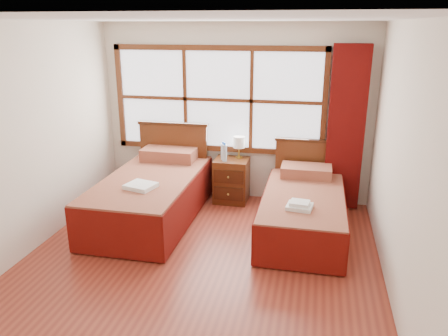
# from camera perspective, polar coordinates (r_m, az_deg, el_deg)

# --- Properties ---
(floor) EXTENTS (4.50, 4.50, 0.00)m
(floor) POSITION_cam_1_polar(r_m,az_deg,el_deg) (4.93, -3.70, -12.96)
(floor) COLOR maroon
(floor) RESTS_ON ground
(ceiling) EXTENTS (4.50, 4.50, 0.00)m
(ceiling) POSITION_cam_1_polar(r_m,az_deg,el_deg) (4.23, -4.45, 18.85)
(ceiling) COLOR white
(ceiling) RESTS_ON wall_back
(wall_back) EXTENTS (4.00, 0.00, 4.00)m
(wall_back) POSITION_cam_1_polar(r_m,az_deg,el_deg) (6.54, 1.45, 7.16)
(wall_back) COLOR silver
(wall_back) RESTS_ON floor
(wall_left) EXTENTS (0.00, 4.50, 4.50)m
(wall_left) POSITION_cam_1_polar(r_m,az_deg,el_deg) (5.31, -25.30, 2.82)
(wall_left) COLOR silver
(wall_left) RESTS_ON floor
(wall_right) EXTENTS (0.00, 4.50, 4.50)m
(wall_right) POSITION_cam_1_polar(r_m,az_deg,el_deg) (4.32, 22.40, -0.02)
(wall_right) COLOR silver
(wall_right) RESTS_ON floor
(window) EXTENTS (3.16, 0.06, 1.56)m
(window) POSITION_cam_1_polar(r_m,az_deg,el_deg) (6.51, -0.79, 8.91)
(window) COLOR white
(window) RESTS_ON wall_back
(curtain) EXTENTS (0.50, 0.16, 2.30)m
(curtain) POSITION_cam_1_polar(r_m,az_deg,el_deg) (6.33, 15.63, 4.92)
(curtain) COLOR #5B0A09
(curtain) RESTS_ON wall_back
(bed_left) EXTENTS (1.17, 2.27, 1.14)m
(bed_left) POSITION_cam_1_polar(r_m,az_deg,el_deg) (6.08, -9.30, -3.30)
(bed_left) COLOR #391A0B
(bed_left) RESTS_ON floor
(bed_right) EXTENTS (1.02, 2.04, 0.99)m
(bed_right) POSITION_cam_1_polar(r_m,az_deg,el_deg) (5.71, 10.29, -5.29)
(bed_right) COLOR #391A0B
(bed_right) RESTS_ON floor
(nightstand) EXTENTS (0.49, 0.49, 0.66)m
(nightstand) POSITION_cam_1_polar(r_m,az_deg,el_deg) (6.55, 0.98, -1.63)
(nightstand) COLOR #572A13
(nightstand) RESTS_ON floor
(towels_left) EXTENTS (0.41, 0.38, 0.05)m
(towels_left) POSITION_cam_1_polar(r_m,az_deg,el_deg) (5.55, -10.82, -2.31)
(towels_left) COLOR white
(towels_left) RESTS_ON bed_left
(towels_right) EXTENTS (0.32, 0.28, 0.09)m
(towels_right) POSITION_cam_1_polar(r_m,az_deg,el_deg) (5.13, 9.84, -4.83)
(towels_right) COLOR white
(towels_right) RESTS_ON bed_right
(lamp) EXTENTS (0.17, 0.17, 0.33)m
(lamp) POSITION_cam_1_polar(r_m,az_deg,el_deg) (6.46, 1.98, 3.31)
(lamp) COLOR gold
(lamp) RESTS_ON nightstand
(bottle_near) EXTENTS (0.07, 0.07, 0.27)m
(bottle_near) POSITION_cam_1_polar(r_m,az_deg,el_deg) (6.41, -0.11, 2.18)
(bottle_near) COLOR silver
(bottle_near) RESTS_ON nightstand
(bottle_far) EXTENTS (0.07, 0.07, 0.28)m
(bottle_far) POSITION_cam_1_polar(r_m,az_deg,el_deg) (6.33, 0.07, 2.01)
(bottle_far) COLOR silver
(bottle_far) RESTS_ON nightstand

